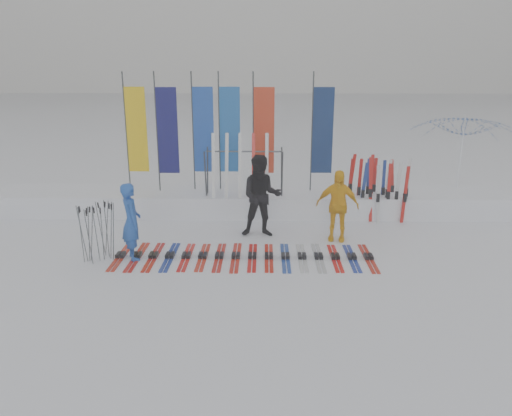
{
  "coord_description": "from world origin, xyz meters",
  "views": [
    {
      "loc": [
        0.38,
        -8.72,
        4.02
      ],
      "look_at": [
        0.2,
        1.6,
        1.0
      ],
      "focal_mm": 35.0,
      "sensor_mm": 36.0,
      "label": 1
    }
  ],
  "objects_px": {
    "person_yellow": "(337,205)",
    "ski_rack": "(244,166)",
    "person_blue": "(131,222)",
    "person_black": "(261,196)",
    "tent_canopy": "(460,162)",
    "ski_row": "(243,256)"
  },
  "relations": [
    {
      "from": "person_yellow",
      "to": "ski_rack",
      "type": "height_order",
      "value": "ski_rack"
    },
    {
      "from": "person_blue",
      "to": "person_black",
      "type": "relative_size",
      "value": 0.84
    },
    {
      "from": "tent_canopy",
      "to": "person_yellow",
      "type": "bearing_deg",
      "value": -144.72
    },
    {
      "from": "person_yellow",
      "to": "ski_row",
      "type": "distance_m",
      "value": 2.57
    },
    {
      "from": "person_yellow",
      "to": "ski_rack",
      "type": "xyz_separation_m",
      "value": [
        -2.23,
        1.8,
        0.55
      ]
    },
    {
      "from": "ski_row",
      "to": "person_blue",
      "type": "bearing_deg",
      "value": -177.99
    },
    {
      "from": "person_blue",
      "to": "tent_canopy",
      "type": "xyz_separation_m",
      "value": [
        8.23,
        3.92,
        0.53
      ]
    },
    {
      "from": "person_yellow",
      "to": "tent_canopy",
      "type": "height_order",
      "value": "tent_canopy"
    },
    {
      "from": "tent_canopy",
      "to": "ski_rack",
      "type": "distance_m",
      "value": 6.06
    },
    {
      "from": "ski_row",
      "to": "ski_rack",
      "type": "bearing_deg",
      "value": 91.86
    },
    {
      "from": "person_blue",
      "to": "ski_row",
      "type": "xyz_separation_m",
      "value": [
        2.33,
        0.08,
        -0.79
      ]
    },
    {
      "from": "person_black",
      "to": "ski_rack",
      "type": "bearing_deg",
      "value": 106.58
    },
    {
      "from": "ski_row",
      "to": "person_black",
      "type": "bearing_deg",
      "value": 75.5
    },
    {
      "from": "person_black",
      "to": "tent_canopy",
      "type": "height_order",
      "value": "tent_canopy"
    },
    {
      "from": "person_blue",
      "to": "ski_row",
      "type": "height_order",
      "value": "person_blue"
    },
    {
      "from": "person_blue",
      "to": "person_black",
      "type": "bearing_deg",
      "value": -85.63
    },
    {
      "from": "tent_canopy",
      "to": "person_black",
      "type": "bearing_deg",
      "value": -156.5
    },
    {
      "from": "person_black",
      "to": "person_blue",
      "type": "bearing_deg",
      "value": -151.0
    },
    {
      "from": "person_black",
      "to": "ski_rack",
      "type": "distance_m",
      "value": 1.66
    },
    {
      "from": "person_yellow",
      "to": "person_blue",
      "type": "bearing_deg",
      "value": -152.67
    },
    {
      "from": "ski_rack",
      "to": "ski_row",
      "type": "bearing_deg",
      "value": -88.14
    },
    {
      "from": "person_black",
      "to": "person_yellow",
      "type": "distance_m",
      "value": 1.79
    }
  ]
}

